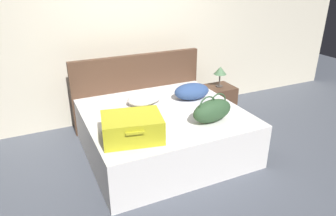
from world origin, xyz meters
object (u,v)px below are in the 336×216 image
Objects in this scene: pillow_center_head at (192,91)px; table_lamp at (220,71)px; hard_case_large at (132,127)px; nightstand at (218,101)px; bed at (164,132)px; pillow_near_headboard at (145,98)px; duffel_bag at (212,110)px.

pillow_center_head is 0.80m from table_lamp.
table_lamp is at bearing 42.69° from hard_case_large.
nightstand is at bearing 42.69° from hard_case_large.
bed is 0.49m from pillow_near_headboard.
duffel_bag is at bearing -49.91° from bed.
duffel_bag is (0.39, -0.46, 0.40)m from bed.
nightstand is 1.56× the size of table_lamp.
nightstand is (1.75, 1.06, -0.42)m from hard_case_large.
nightstand is (0.81, 1.06, -0.43)m from duffel_bag.
bed is 3.90× the size of pillow_near_headboard.
duffel_bag is at bearing -127.39° from table_lamp.
pillow_center_head reaches higher than nightstand.
table_lamp is (0.00, 0.00, 0.49)m from nightstand.
duffel_bag is (0.94, -0.01, 0.01)m from hard_case_large.
pillow_near_headboard is at bearing -168.16° from nightstand.
table_lamp is at bearing 11.84° from pillow_near_headboard.
pillow_center_head is 1.51× the size of table_lamp.
nightstand is (0.70, 0.38, -0.41)m from pillow_center_head.
table_lamp reaches higher than pillow_center_head.
pillow_near_headboard is at bearing 109.05° from bed.
pillow_near_headboard is (0.44, 0.78, -0.04)m from hard_case_large.
bed is at bearing 130.09° from duffel_bag.
bed is 5.90× the size of table_lamp.
hard_case_large is at bearing 179.58° from duffel_bag.
pillow_center_head is 0.89m from nightstand.
pillow_center_head is at bearing 23.45° from bed.
pillow_near_headboard is at bearing -168.16° from table_lamp.
duffel_bag is 0.69m from pillow_center_head.
duffel_bag is 1.13× the size of nightstand.
pillow_near_headboard is at bearing 72.34° from hard_case_large.
bed is at bearing -153.38° from nightstand.
pillow_center_head is at bearing -151.17° from nightstand.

